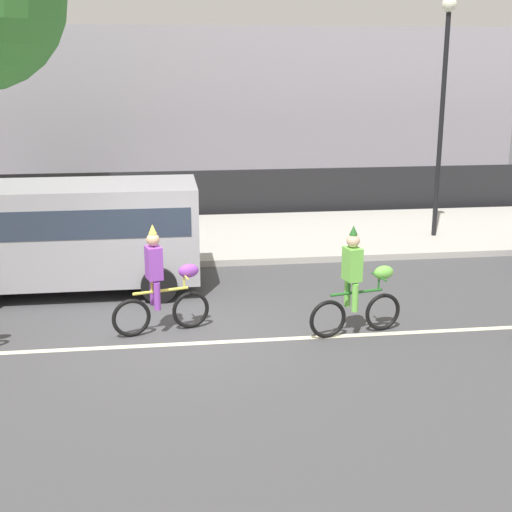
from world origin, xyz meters
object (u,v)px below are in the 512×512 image
parade_cyclist_purple (161,286)px  street_lamp_post (444,84)px  parked_van_grey (76,229)px  pedestrian_onlooker (51,214)px  parade_cyclist_lime (357,287)px

parade_cyclist_purple → street_lamp_post: bearing=38.5°
parade_cyclist_purple → parked_van_grey: 3.13m
parked_van_grey → street_lamp_post: street_lamp_post is taller
parked_van_grey → pedestrian_onlooker: size_ratio=3.09×
parade_cyclist_purple → parade_cyclist_lime: bearing=-9.0°
parade_cyclist_purple → parked_van_grey: (-1.68, 2.60, 0.44)m
parade_cyclist_lime → parked_van_grey: size_ratio=0.38×
parade_cyclist_lime → pedestrian_onlooker: (-5.85, 5.91, 0.17)m
parked_van_grey → pedestrian_onlooker: 2.93m
parade_cyclist_purple → pedestrian_onlooker: (-2.56, 5.38, 0.17)m
street_lamp_post → pedestrian_onlooker: bearing=-178.8°
parade_cyclist_lime → street_lamp_post: (3.75, 6.11, 3.15)m
parade_cyclist_lime → street_lamp_post: street_lamp_post is taller
parade_cyclist_purple → street_lamp_post: size_ratio=0.33×
street_lamp_post → pedestrian_onlooker: size_ratio=3.62×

